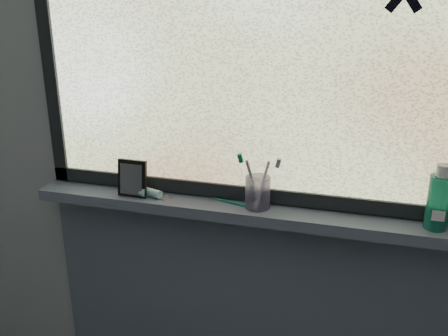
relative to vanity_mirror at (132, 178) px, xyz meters
name	(u,v)px	position (x,y,z in m)	size (l,w,h in m)	color
wall_back	(263,136)	(0.45, 0.10, 0.16)	(3.00, 0.01, 2.50)	#9EA3A8
windowsill	(257,213)	(0.45, 0.02, -0.09)	(1.62, 0.14, 0.04)	#52586D
sill_apron	(257,326)	(0.45, 0.08, -0.60)	(1.62, 0.02, 0.98)	#52586D
window_pane	(264,53)	(0.45, 0.07, 0.44)	(1.50, 0.01, 1.00)	silver
frame_bottom	(260,194)	(0.45, 0.07, -0.04)	(1.60, 0.03, 0.05)	black
frame_left	(48,46)	(-0.33, 0.07, 0.44)	(0.05, 0.03, 1.10)	black
vanity_mirror	(132,178)	(0.00, 0.00, 0.00)	(0.11, 0.05, 0.13)	black
toothpaste_tube	(144,192)	(0.04, 0.00, -0.05)	(0.22, 0.05, 0.04)	white
toothbrush_cup	(258,192)	(0.45, 0.02, -0.01)	(0.08, 0.08, 0.11)	#9F91C0
toothbrush_lying	(233,202)	(0.36, 0.03, -0.06)	(0.18, 0.02, 0.01)	#0C6C54
mouthwash_bottle	(439,197)	(1.01, 0.02, 0.04)	(0.07, 0.07, 0.17)	#1C9271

